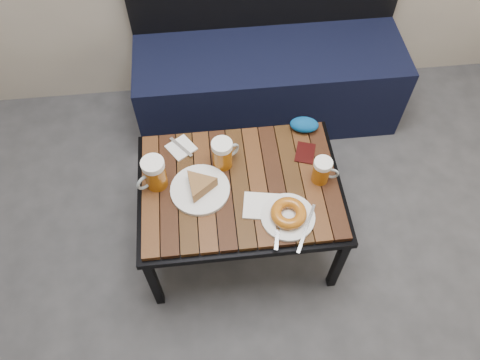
{
  "coord_description": "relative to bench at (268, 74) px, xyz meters",
  "views": [
    {
      "loc": [
        -0.22,
        -0.1,
        2.06
      ],
      "look_at": [
        -0.1,
        0.94,
        0.5
      ],
      "focal_mm": 35.0,
      "sensor_mm": 36.0,
      "label": 1
    }
  ],
  "objects": [
    {
      "name": "passport_burgundy",
      "position": [
        0.05,
        -0.7,
        0.2
      ],
      "size": [
        0.11,
        0.13,
        0.01
      ],
      "primitive_type": "cube",
      "rotation": [
        0.0,
        0.0,
        -0.32
      ],
      "color": "black",
      "rests_on": "cafe_table"
    },
    {
      "name": "passport_navy",
      "position": [
        -0.43,
        -0.87,
        0.2
      ],
      "size": [
        0.13,
        0.1,
        0.01
      ],
      "primitive_type": "cube",
      "rotation": [
        0.0,
        0.0,
        -1.33
      ],
      "color": "black",
      "rests_on": "cafe_table"
    },
    {
      "name": "plate_bagel",
      "position": [
        -0.07,
        -1.0,
        0.22
      ],
      "size": [
        0.22,
        0.27,
        0.06
      ],
      "color": "white",
      "rests_on": "cafe_table"
    },
    {
      "name": "cafe_table",
      "position": [
        -0.24,
        -0.82,
        0.16
      ],
      "size": [
        0.84,
        0.62,
        0.47
      ],
      "color": "black",
      "rests_on": "ground"
    },
    {
      "name": "beer_mug_centre",
      "position": [
        -0.3,
        -0.71,
        0.27
      ],
      "size": [
        0.13,
        0.11,
        0.14
      ],
      "rotation": [
        0.0,
        0.0,
        0.52
      ],
      "color": "#974E0C",
      "rests_on": "cafe_table"
    },
    {
      "name": "napkin_right",
      "position": [
        -0.17,
        -0.94,
        0.2
      ],
      "size": [
        0.16,
        0.14,
        0.01
      ],
      "rotation": [
        0.0,
        0.0,
        -0.18
      ],
      "color": "white",
      "rests_on": "cafe_table"
    },
    {
      "name": "beer_mug_right",
      "position": [
        0.09,
        -0.83,
        0.26
      ],
      "size": [
        0.11,
        0.09,
        0.12
      ],
      "rotation": [
        0.0,
        0.0,
        -0.25
      ],
      "color": "#974E0C",
      "rests_on": "cafe_table"
    },
    {
      "name": "napkin_left",
      "position": [
        -0.47,
        -0.61,
        0.2
      ],
      "size": [
        0.14,
        0.14,
        0.01
      ],
      "rotation": [
        0.0,
        0.0,
        0.59
      ],
      "color": "white",
      "rests_on": "cafe_table"
    },
    {
      "name": "plate_pie",
      "position": [
        -0.4,
        -0.84,
        0.23
      ],
      "size": [
        0.24,
        0.24,
        0.07
      ],
      "color": "white",
      "rests_on": "cafe_table"
    },
    {
      "name": "knit_pouch",
      "position": [
        0.07,
        -0.56,
        0.23
      ],
      "size": [
        0.14,
        0.11,
        0.05
      ],
      "primitive_type": "ellipsoid",
      "rotation": [
        0.0,
        0.0,
        -0.21
      ],
      "color": "navy",
      "rests_on": "cafe_table"
    },
    {
      "name": "bench",
      "position": [
        0.0,
        0.0,
        0.0
      ],
      "size": [
        1.4,
        0.5,
        0.95
      ],
      "color": "black",
      "rests_on": "ground"
    },
    {
      "name": "beer_mug_left",
      "position": [
        -0.58,
        -0.79,
        0.27
      ],
      "size": [
        0.14,
        0.12,
        0.15
      ],
      "rotation": [
        0.0,
        0.0,
        3.76
      ],
      "color": "#974E0C",
      "rests_on": "cafe_table"
    }
  ]
}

